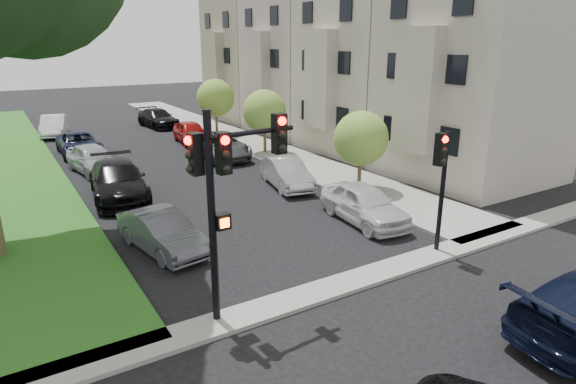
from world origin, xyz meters
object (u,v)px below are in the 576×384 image
car_parked_7 (93,159)px  car_parked_6 (118,181)px  traffic_signal_secondary (441,171)px  small_tree_b (264,112)px  car_parked_2 (220,145)px  car_parked_5 (162,232)px  small_tree_a (361,138)px  car_parked_1 (286,173)px  car_parked_4 (158,118)px  car_parked_0 (364,204)px  car_parked_8 (79,144)px  car_parked_9 (54,126)px  traffic_signal_main (226,179)px  small_tree_c (215,98)px  car_parked_3 (191,132)px

car_parked_7 → car_parked_6: bearing=-97.8°
traffic_signal_secondary → small_tree_b: bearing=81.4°
car_parked_2 → car_parked_5: car_parked_2 is taller
small_tree_a → traffic_signal_secondary: bearing=-109.4°
car_parked_1 → car_parked_5: bearing=-139.2°
small_tree_b → car_parked_2: small_tree_b is taller
car_parked_2 → car_parked_5: (-7.07, -11.14, -0.08)m
car_parked_4 → car_parked_5: 24.57m
car_parked_0 → car_parked_4: bearing=96.1°
car_parked_8 → car_parked_2: bearing=-36.4°
car_parked_7 → car_parked_8: size_ratio=0.91×
car_parked_0 → car_parked_9: car_parked_9 is taller
car_parked_4 → car_parked_2: bearing=-96.2°
car_parked_1 → traffic_signal_main: bearing=-116.8°
car_parked_5 → car_parked_9: 23.80m
small_tree_b → car_parked_2: size_ratio=0.73×
car_parked_4 → traffic_signal_secondary: bearing=-95.2°
car_parked_2 → car_parked_4: bearing=93.9°
small_tree_c → car_parked_4: (-2.61, 5.63, -1.98)m
car_parked_6 → car_parked_8: bearing=97.1°
car_parked_6 → traffic_signal_secondary: bearing=-50.1°
small_tree_c → car_parked_1: 14.19m
car_parked_9 → traffic_signal_secondary: bearing=-62.9°
small_tree_a → car_parked_2: 9.96m
car_parked_4 → car_parked_5: bearing=-112.7°
car_parked_9 → car_parked_4: bearing=9.5°
car_parked_0 → car_parked_4: (-0.20, 24.95, -0.02)m
small_tree_b → car_parked_2: bearing=169.1°
traffic_signal_main → car_parked_6: 11.70m
small_tree_a → car_parked_6: bearing=153.7°
car_parked_4 → car_parked_0: bearing=-95.2°
traffic_signal_secondary → car_parked_8: size_ratio=0.83×
car_parked_6 → car_parked_5: bearing=-83.9°
small_tree_a → car_parked_4: (-2.61, 21.77, -1.75)m
car_parked_2 → car_parked_8: size_ratio=1.10×
car_parked_0 → car_parked_4: car_parked_0 is taller
traffic_signal_secondary → car_parked_0: (-0.07, 3.43, -2.08)m
traffic_signal_secondary → car_parked_1: size_ratio=0.97×
car_parked_1 → traffic_signal_secondary: bearing=-77.1°
car_parked_2 → car_parked_9: (-7.46, 12.65, 0.00)m
car_parked_1 → car_parked_6: size_ratio=0.75×
small_tree_b → car_parked_6: 10.66m
car_parked_5 → car_parked_7: bearing=79.5°
car_parked_1 → car_parked_3: bearing=102.5°
car_parked_8 → car_parked_4: bearing=45.8°
car_parked_5 → car_parked_7: size_ratio=0.92×
car_parked_5 → car_parked_7: 11.62m
car_parked_3 → car_parked_5: car_parked_3 is taller
car_parked_6 → car_parked_7: bearing=98.1°
car_parked_3 → car_parked_4: (0.04, 7.40, -0.02)m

